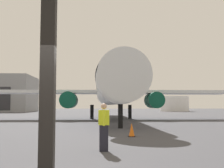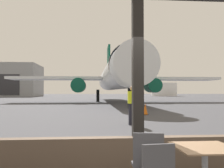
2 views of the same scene
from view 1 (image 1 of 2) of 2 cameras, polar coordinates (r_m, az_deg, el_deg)
The scene contains 6 objects.
ground_plane at distance 43.98m, azimuth -3.87°, elevation -6.60°, with size 220.00×220.00×0.00m, color #424247.
window_frame at distance 4.03m, azimuth -13.19°, elevation -9.95°, with size 7.23×0.24×3.53m.
airplane at distance 33.40m, azimuth -0.06°, elevation -1.15°, with size 28.93×33.22×10.43m.
ground_crew_worker at distance 10.30m, azimuth -1.69°, elevation -8.68°, with size 0.40×0.57×1.74m.
traffic_cone at distance 15.14m, azimuth 4.06°, elevation -9.42°, with size 0.36×0.36×0.72m.
fuel_storage_tank at distance 82.64m, azimuth 12.63°, elevation -4.01°, with size 8.31×8.31×4.27m, color white.
Camera 1 is at (0.70, -3.94, 1.66)m, focal length 44.60 mm.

